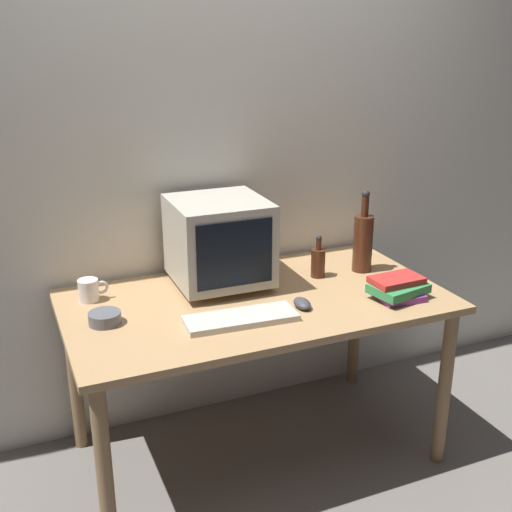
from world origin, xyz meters
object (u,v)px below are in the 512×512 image
crt_monitor (219,242)px  bottle_tall (363,241)px  keyboard (241,318)px  book_stack (398,288)px  computer_mouse (302,303)px  bottle_short (318,261)px  cd_spindle (105,318)px  mug (89,290)px

crt_monitor → bottle_tall: same height
keyboard → crt_monitor: bearing=85.7°
book_stack → crt_monitor: bearing=146.1°
computer_mouse → bottle_tall: 0.51m
computer_mouse → bottle_short: bearing=54.8°
bottle_tall → bottle_short: 0.23m
bottle_tall → crt_monitor: bearing=172.2°
bottle_short → cd_spindle: 0.95m
computer_mouse → book_stack: bearing=-6.2°
keyboard → cd_spindle: (-0.47, 0.18, 0.01)m
book_stack → mug: bearing=158.3°
crt_monitor → bottle_short: size_ratio=2.07×
book_stack → cd_spindle: book_stack is taller
computer_mouse → bottle_short: 0.34m
crt_monitor → book_stack: crt_monitor is taller
crt_monitor → mug: 0.56m
bottle_short → cd_spindle: bottle_short is taller
mug → crt_monitor: bearing=-4.9°
keyboard → book_stack: bearing=-0.3°
keyboard → cd_spindle: bearing=162.3°
book_stack → bottle_tall: bearing=84.3°
computer_mouse → bottle_tall: bottle_tall is taller
computer_mouse → book_stack: 0.40m
bottle_tall → cd_spindle: size_ratio=3.08×
keyboard → book_stack: size_ratio=1.73×
bottle_short → book_stack: bearing=-61.1°
crt_monitor → book_stack: size_ratio=1.61×
cd_spindle → mug: bearing=94.1°
computer_mouse → mug: size_ratio=0.83×
bottle_tall → bottle_short: bearing=177.3°
keyboard → cd_spindle: size_ratio=3.50×
computer_mouse → cd_spindle: cd_spindle is taller
bottle_short → crt_monitor: bearing=169.7°
mug → cd_spindle: size_ratio=1.00×
book_stack → bottle_short: bearing=118.9°
crt_monitor → bottle_short: crt_monitor is taller
computer_mouse → bottle_tall: bearing=34.2°
book_stack → cd_spindle: size_ratio=2.02×
bottle_tall → mug: bottle_tall is taller
crt_monitor → mug: size_ratio=3.27×
crt_monitor → mug: bearing=175.1°
keyboard → bottle_short: bearing=34.7°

